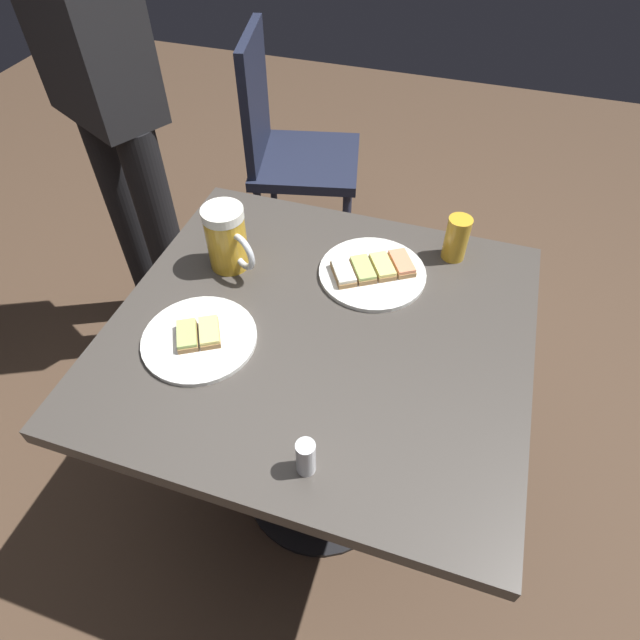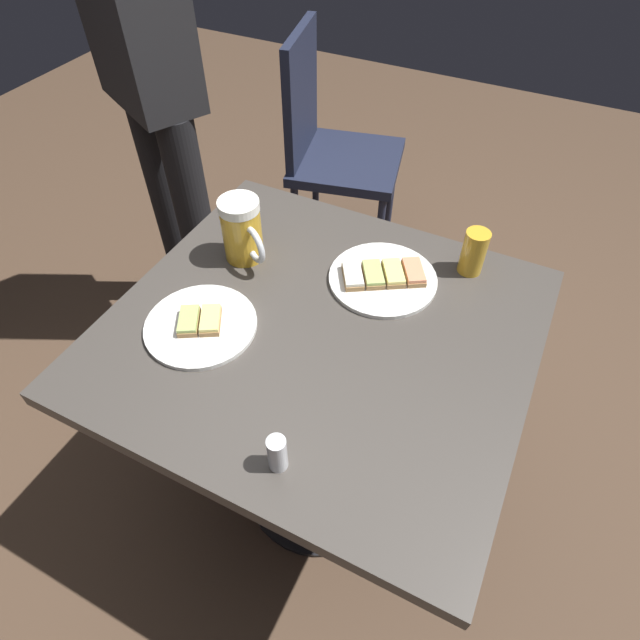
{
  "view_description": "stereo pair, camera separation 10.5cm",
  "coord_description": "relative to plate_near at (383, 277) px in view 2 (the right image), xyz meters",
  "views": [
    {
      "loc": [
        0.67,
        0.22,
        1.51
      ],
      "look_at": [
        0.0,
        0.0,
        0.73
      ],
      "focal_mm": 29.38,
      "sensor_mm": 36.0,
      "label": 1
    },
    {
      "loc": [
        0.63,
        0.31,
        1.51
      ],
      "look_at": [
        0.0,
        0.0,
        0.73
      ],
      "focal_mm": 29.38,
      "sensor_mm": 36.0,
      "label": 2
    }
  ],
  "objects": [
    {
      "name": "plate_far",
      "position": [
        0.29,
        -0.28,
        -0.0
      ],
      "size": [
        0.23,
        0.23,
        0.03
      ],
      "color": "white",
      "rests_on": "cafe_table"
    },
    {
      "name": "salt_shaker",
      "position": [
        0.49,
        0.01,
        0.03
      ],
      "size": [
        0.03,
        0.03,
        0.07
      ],
      "primitive_type": "cylinder",
      "color": "silver",
      "rests_on": "cafe_table"
    },
    {
      "name": "plate_near",
      "position": [
        0.0,
        0.0,
        0.0
      ],
      "size": [
        0.24,
        0.24,
        0.03
      ],
      "color": "white",
      "rests_on": "cafe_table"
    },
    {
      "name": "ground_plane",
      "position": [
        0.18,
        -0.06,
        -0.72
      ],
      "size": [
        6.0,
        6.0,
        0.0
      ],
      "primitive_type": "plane",
      "color": "#4C3828"
    },
    {
      "name": "beer_mug",
      "position": [
        0.07,
        -0.31,
        0.07
      ],
      "size": [
        0.1,
        0.13,
        0.15
      ],
      "color": "gold",
      "rests_on": "cafe_table"
    },
    {
      "name": "cafe_table",
      "position": [
        0.18,
        -0.06,
        -0.15
      ],
      "size": [
        0.78,
        0.84,
        0.71
      ],
      "color": "black",
      "rests_on": "ground_plane"
    },
    {
      "name": "beer_glass_small",
      "position": [
        -0.12,
        0.16,
        0.04
      ],
      "size": [
        0.05,
        0.05,
        0.11
      ],
      "primitive_type": "cylinder",
      "color": "gold",
      "rests_on": "cafe_table"
    },
    {
      "name": "patron_standing",
      "position": [
        -0.27,
        -0.81,
        0.19
      ],
      "size": [
        0.3,
        0.37,
        1.57
      ],
      "rotation": [
        0.0,
        0.0,
        1.1
      ],
      "color": "black",
      "rests_on": "ground_plane"
    },
    {
      "name": "cafe_chair",
      "position": [
        -0.76,
        -0.49,
        -0.19
      ],
      "size": [
        0.46,
        0.46,
        0.92
      ],
      "rotation": [
        0.0,
        0.0,
        0.23
      ],
      "color": "#1E2338",
      "rests_on": "ground_plane"
    }
  ]
}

